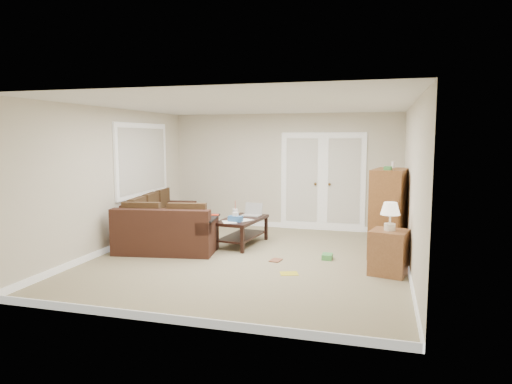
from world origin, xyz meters
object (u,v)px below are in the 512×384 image
(sectional_sofa, at_px, (164,227))
(tv_armoire, at_px, (389,212))
(side_cabinet, at_px, (389,248))
(coffee_table, at_px, (243,230))

(sectional_sofa, relative_size, tv_armoire, 1.70)
(side_cabinet, bearing_deg, sectional_sofa, -178.44)
(coffee_table, xyz_separation_m, tv_armoire, (2.60, -0.06, 0.47))
(sectional_sofa, bearing_deg, side_cabinet, -20.91)
(coffee_table, distance_m, side_cabinet, 2.86)
(tv_armoire, height_order, side_cabinet, tv_armoire)
(coffee_table, relative_size, side_cabinet, 1.21)
(sectional_sofa, relative_size, side_cabinet, 2.53)
(side_cabinet, bearing_deg, tv_armoire, 103.95)
(coffee_table, distance_m, tv_armoire, 2.64)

